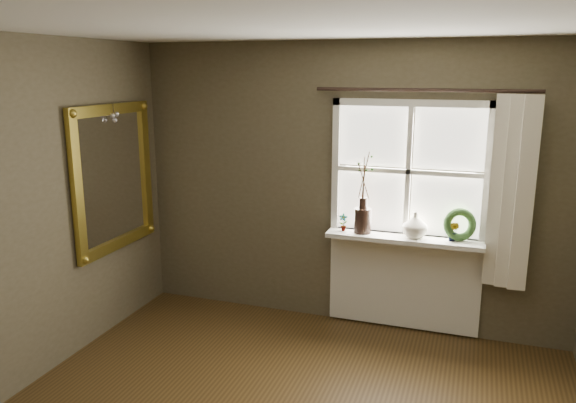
% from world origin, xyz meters
% --- Properties ---
extents(ceiling, '(4.50, 4.50, 0.00)m').
position_xyz_m(ceiling, '(0.00, 0.00, 2.60)').
color(ceiling, silver).
rests_on(ceiling, ground).
extents(wall_back, '(4.00, 0.10, 2.60)m').
position_xyz_m(wall_back, '(0.00, 2.30, 1.30)').
color(wall_back, brown).
rests_on(wall_back, ground).
extents(window_frame, '(1.36, 0.06, 1.24)m').
position_xyz_m(window_frame, '(0.55, 2.23, 1.48)').
color(window_frame, white).
rests_on(window_frame, wall_back).
extents(window_sill, '(1.36, 0.26, 0.04)m').
position_xyz_m(window_sill, '(0.55, 2.12, 0.90)').
color(window_sill, white).
rests_on(window_sill, wall_back).
extents(window_apron, '(1.36, 0.04, 0.88)m').
position_xyz_m(window_apron, '(0.55, 2.23, 0.46)').
color(window_apron, white).
rests_on(window_apron, ground).
extents(dark_jug, '(0.18, 0.18, 0.22)m').
position_xyz_m(dark_jug, '(0.18, 2.12, 1.03)').
color(dark_jug, black).
rests_on(dark_jug, window_sill).
extents(cream_vase, '(0.23, 0.23, 0.22)m').
position_xyz_m(cream_vase, '(0.64, 2.12, 1.03)').
color(cream_vase, beige).
rests_on(cream_vase, window_sill).
extents(wreath, '(0.31, 0.22, 0.29)m').
position_xyz_m(wreath, '(1.01, 2.16, 1.03)').
color(wreath, '#294920').
rests_on(wreath, window_sill).
extents(potted_plant_left, '(0.09, 0.07, 0.16)m').
position_xyz_m(potted_plant_left, '(0.00, 2.12, 1.00)').
color(potted_plant_left, '#294920').
rests_on(potted_plant_left, window_sill).
extents(potted_plant_right, '(0.12, 0.11, 0.17)m').
position_xyz_m(potted_plant_right, '(0.96, 2.12, 1.01)').
color(potted_plant_right, '#294920').
rests_on(potted_plant_right, window_sill).
extents(curtain, '(0.36, 0.12, 1.59)m').
position_xyz_m(curtain, '(1.39, 2.13, 1.37)').
color(curtain, beige).
rests_on(curtain, wall_back).
extents(curtain_rod, '(1.84, 0.03, 0.03)m').
position_xyz_m(curtain_rod, '(0.65, 2.17, 2.18)').
color(curtain_rod, black).
rests_on(curtain_rod, wall_back).
extents(gilt_mirror, '(0.10, 1.10, 1.31)m').
position_xyz_m(gilt_mirror, '(-1.96, 1.50, 1.40)').
color(gilt_mirror, white).
rests_on(gilt_mirror, wall_left).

